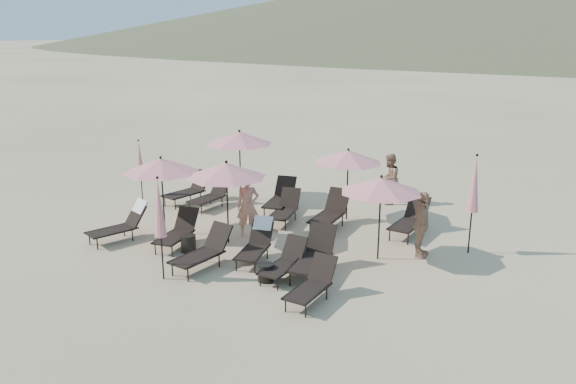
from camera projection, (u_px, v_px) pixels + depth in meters
The scene contains 27 objects.
ground at pixel (236, 270), 14.08m from camera, with size 800.00×800.00×0.00m, color #D6BA8C.
lounger_0 at pixel (122, 223), 15.99m from camera, with size 1.17×1.83×1.08m.
lounger_1 at pixel (178, 231), 15.53m from camera, with size 0.88×1.72×0.94m.
lounger_2 at pixel (204, 251), 14.07m from camera, with size 0.90×1.81×1.00m.
lounger_3 at pixel (256, 242), 14.58m from camera, with size 0.91×1.71×1.01m.
lounger_4 at pixel (314, 255), 13.72m from camera, with size 0.94×1.93×1.07m.
lounger_5 at pixel (312, 284), 12.32m from camera, with size 0.65×1.58×0.89m.
lounger_6 at pixel (189, 189), 19.53m from camera, with size 1.05×1.89×1.03m.
lounger_7 at pixel (211, 195), 19.01m from camera, with size 0.79×1.71×0.96m.
lounger_8 at pixel (280, 197), 18.56m from camera, with size 1.04×1.90×1.04m.
lounger_9 at pixel (285, 209), 17.50m from camera, with size 0.92×1.74×0.95m.
lounger_10 at pixel (330, 212), 17.04m from camera, with size 0.76×1.86×1.06m.
lounger_11 at pixel (410, 219), 16.42m from camera, with size 0.82×1.82×1.02m.
lounger_12 at pixel (284, 262), 13.54m from camera, with size 0.63×1.54×0.88m.
umbrella_open_0 at pixel (161, 165), 16.05m from camera, with size 2.18×2.18×2.35m.
umbrella_open_1 at pixel (226, 170), 15.33m from camera, with size 2.22×2.22×2.39m.
umbrella_open_2 at pixel (381, 185), 14.21m from camera, with size 2.12×2.12×2.28m.
umbrella_open_3 at pixel (239, 138), 19.41m from camera, with size 2.34×2.34×2.52m.
umbrella_open_4 at pixel (348, 157), 17.35m from camera, with size 2.14×2.14×2.31m.
umbrella_closed_0 at pixel (159, 209), 13.06m from camera, with size 0.30×0.30×2.57m.
umbrella_closed_1 at pixel (474, 185), 14.65m from camera, with size 0.32×0.32×2.73m.
umbrella_closed_2 at pixel (140, 160), 18.90m from camera, with size 0.27×0.27×2.31m.
side_table_0 at pixel (188, 243), 15.19m from camera, with size 0.41×0.41×0.47m, color black.
side_table_1 at pixel (266, 272), 13.38m from camera, with size 0.39×0.39×0.44m, color black.
beachgoer_a at pixel (248, 206), 16.23m from camera, with size 0.66×0.43×1.81m, color tan.
beachgoer_b at pixel (389, 179), 19.31m from camera, with size 0.86×0.67×1.76m, color #9C6850.
beachgoer_c at pixel (421, 224), 14.71m from camera, with size 1.04×0.43×1.78m, color tan.
Camera 1 is at (7.34, -10.83, 5.73)m, focal length 35.00 mm.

